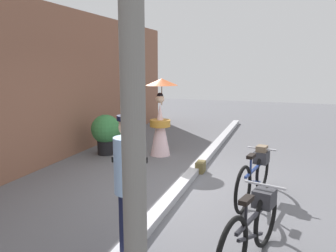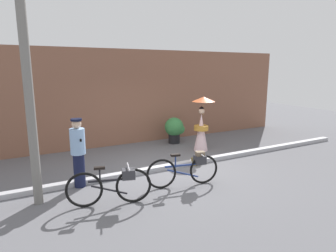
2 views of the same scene
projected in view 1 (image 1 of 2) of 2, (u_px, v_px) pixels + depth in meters
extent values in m
plane|color=slate|center=(183.00, 187.00, 6.03)|extent=(30.00, 30.00, 0.00)
cube|color=brown|center=(26.00, 86.00, 6.78)|extent=(14.00, 0.40, 3.43)
cube|color=#B2B2B7|center=(183.00, 183.00, 6.02)|extent=(14.00, 0.20, 0.12)
torus|color=black|center=(266.00, 216.00, 4.01)|extent=(0.73, 0.25, 0.74)
cube|color=black|center=(252.00, 219.00, 3.59)|extent=(0.81, 0.25, 0.04)
cube|color=black|center=(251.00, 237.00, 3.62)|extent=(0.70, 0.22, 0.26)
cylinder|color=black|center=(246.00, 214.00, 3.42)|extent=(0.03, 0.03, 0.31)
cube|color=black|center=(246.00, 200.00, 3.39)|extent=(0.24, 0.15, 0.05)
cylinder|color=silver|center=(265.00, 185.00, 3.86)|extent=(0.16, 0.47, 0.03)
cube|color=#333338|center=(264.00, 198.00, 3.89)|extent=(0.31, 0.28, 0.20)
torus|color=black|center=(262.00, 170.00, 5.81)|extent=(0.71, 0.19, 0.72)
torus|color=black|center=(243.00, 190.00, 4.90)|extent=(0.71, 0.19, 0.72)
cube|color=navy|center=(254.00, 170.00, 5.33)|extent=(0.88, 0.21, 0.04)
cube|color=navy|center=(253.00, 182.00, 5.36)|extent=(0.77, 0.18, 0.28)
cylinder|color=navy|center=(251.00, 166.00, 5.14)|extent=(0.03, 0.03, 0.30)
cube|color=black|center=(251.00, 156.00, 5.12)|extent=(0.23, 0.13, 0.05)
cylinder|color=silver|center=(262.00, 149.00, 5.64)|extent=(0.12, 0.48, 0.03)
cube|color=#333338|center=(261.00, 157.00, 5.67)|extent=(0.30, 0.27, 0.20)
cube|color=#72604C|center=(262.00, 150.00, 5.65)|extent=(0.23, 0.20, 0.14)
cylinder|color=#141938|center=(131.00, 227.00, 3.68)|extent=(0.26, 0.26, 0.80)
cylinder|color=#8CB2E0|center=(130.00, 165.00, 3.56)|extent=(0.34, 0.34, 0.60)
sphere|color=#D8B293|center=(129.00, 127.00, 3.49)|extent=(0.22, 0.22, 0.22)
cylinder|color=black|center=(129.00, 118.00, 3.47)|extent=(0.25, 0.25, 0.05)
cube|color=black|center=(130.00, 160.00, 3.55)|extent=(0.13, 0.38, 0.06)
cone|color=silver|center=(160.00, 129.00, 8.04)|extent=(0.48, 0.48, 1.26)
cylinder|color=#C1842D|center=(160.00, 123.00, 8.02)|extent=(0.49, 0.49, 0.16)
sphere|color=beige|center=(160.00, 99.00, 7.91)|extent=(0.20, 0.20, 0.20)
sphere|color=black|center=(160.00, 96.00, 7.90)|extent=(0.15, 0.15, 0.15)
cylinder|color=olive|center=(162.00, 94.00, 7.93)|extent=(0.02, 0.02, 0.55)
cone|color=orange|center=(162.00, 82.00, 7.88)|extent=(0.76, 0.76, 0.16)
cylinder|color=black|center=(106.00, 147.00, 8.22)|extent=(0.42, 0.42, 0.34)
sphere|color=#387F42|center=(106.00, 129.00, 8.14)|extent=(0.70, 0.70, 0.70)
sphere|color=#387F42|center=(113.00, 132.00, 8.28)|extent=(0.39, 0.39, 0.39)
cube|color=brown|center=(200.00, 167.00, 6.82)|extent=(0.29, 0.16, 0.22)
cube|color=brown|center=(203.00, 164.00, 6.80)|extent=(0.25, 0.06, 0.08)
cylinder|color=slate|center=(132.00, 27.00, 2.30)|extent=(0.18, 0.18, 4.80)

